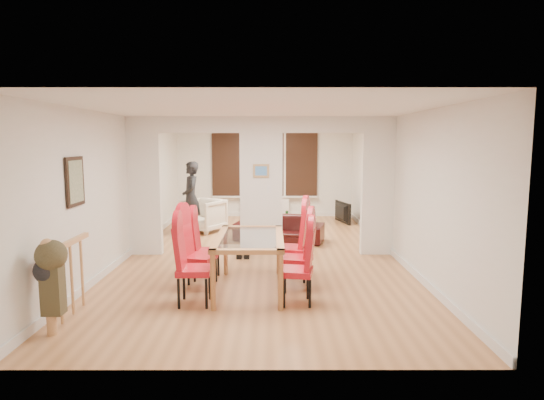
{
  "coord_description": "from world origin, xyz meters",
  "views": [
    {
      "loc": [
        0.2,
        -8.53,
        2.13
      ],
      "look_at": [
        0.2,
        0.6,
        0.96
      ],
      "focal_mm": 30.0,
      "sensor_mm": 36.0,
      "label": 1
    }
  ],
  "objects_px": {
    "sofa": "(279,228)",
    "armchair": "(203,215)",
    "dining_chair_la": "(194,264)",
    "dining_chair_ra": "(296,265)",
    "dining_chair_lc": "(206,247)",
    "dining_chair_rc": "(291,243)",
    "bowl": "(280,220)",
    "coffee_table": "(279,226)",
    "bottle": "(287,216)",
    "dining_chair_lb": "(198,252)",
    "television": "(339,212)",
    "dining_chair_rb": "(297,254)",
    "person": "(191,198)",
    "dining_table": "(250,263)"
  },
  "relations": [
    {
      "from": "coffee_table",
      "to": "bottle",
      "type": "xyz_separation_m",
      "value": [
        0.19,
        0.05,
        0.25
      ]
    },
    {
      "from": "dining_chair_ra",
      "to": "sofa",
      "type": "xyz_separation_m",
      "value": [
        -0.16,
        3.88,
        -0.24
      ]
    },
    {
      "from": "dining_chair_la",
      "to": "sofa",
      "type": "height_order",
      "value": "dining_chair_la"
    },
    {
      "from": "dining_table",
      "to": "dining_chair_rc",
      "type": "bearing_deg",
      "value": 39.71
    },
    {
      "from": "television",
      "to": "dining_chair_la",
      "type": "bearing_deg",
      "value": 141.11
    },
    {
      "from": "dining_chair_rb",
      "to": "sofa",
      "type": "bearing_deg",
      "value": 107.39
    },
    {
      "from": "bowl",
      "to": "dining_chair_ra",
      "type": "bearing_deg",
      "value": -88.52
    },
    {
      "from": "dining_chair_la",
      "to": "television",
      "type": "distance_m",
      "value": 6.76
    },
    {
      "from": "coffee_table",
      "to": "person",
      "type": "bearing_deg",
      "value": -172.05
    },
    {
      "from": "sofa",
      "to": "bowl",
      "type": "bearing_deg",
      "value": 102.45
    },
    {
      "from": "dining_table",
      "to": "person",
      "type": "xyz_separation_m",
      "value": [
        -1.56,
        4.12,
        0.45
      ]
    },
    {
      "from": "dining_chair_rb",
      "to": "dining_chair_lc",
      "type": "bearing_deg",
      "value": 172.96
    },
    {
      "from": "person",
      "to": "television",
      "type": "relative_size",
      "value": 1.76
    },
    {
      "from": "television",
      "to": "bowl",
      "type": "bearing_deg",
      "value": 109.73
    },
    {
      "from": "dining_table",
      "to": "bottle",
      "type": "relative_size",
      "value": 6.24
    },
    {
      "from": "dining_chair_rc",
      "to": "coffee_table",
      "type": "xyz_separation_m",
      "value": [
        -0.13,
        3.89,
        -0.46
      ]
    },
    {
      "from": "dining_chair_lb",
      "to": "coffee_table",
      "type": "xyz_separation_m",
      "value": [
        1.24,
        4.35,
        -0.44
      ]
    },
    {
      "from": "dining_chair_lb",
      "to": "sofa",
      "type": "bearing_deg",
      "value": 82.98
    },
    {
      "from": "dining_chair_lc",
      "to": "sofa",
      "type": "relative_size",
      "value": 0.54
    },
    {
      "from": "coffee_table",
      "to": "dining_chair_lb",
      "type": "bearing_deg",
      "value": -105.92
    },
    {
      "from": "bottle",
      "to": "coffee_table",
      "type": "bearing_deg",
      "value": -166.14
    },
    {
      "from": "dining_table",
      "to": "sofa",
      "type": "relative_size",
      "value": 0.9
    },
    {
      "from": "dining_chair_ra",
      "to": "bowl",
      "type": "distance_m",
      "value": 5.05
    },
    {
      "from": "dining_chair_rb",
      "to": "bowl",
      "type": "relative_size",
      "value": 5.37
    },
    {
      "from": "dining_chair_lc",
      "to": "dining_chair_ra",
      "type": "xyz_separation_m",
      "value": [
        1.34,
        -1.11,
        0.01
      ]
    },
    {
      "from": "armchair",
      "to": "coffee_table",
      "type": "xyz_separation_m",
      "value": [
        1.81,
        0.04,
        -0.28
      ]
    },
    {
      "from": "dining_chair_ra",
      "to": "person",
      "type": "xyz_separation_m",
      "value": [
        -2.2,
        4.67,
        0.33
      ]
    },
    {
      "from": "person",
      "to": "bowl",
      "type": "height_order",
      "value": "person"
    },
    {
      "from": "dining_table",
      "to": "dining_chair_ra",
      "type": "relative_size",
      "value": 1.64
    },
    {
      "from": "dining_chair_la",
      "to": "bowl",
      "type": "height_order",
      "value": "dining_chair_la"
    },
    {
      "from": "dining_chair_ra",
      "to": "television",
      "type": "height_order",
      "value": "dining_chair_ra"
    },
    {
      "from": "dining_chair_la",
      "to": "dining_chair_ra",
      "type": "height_order",
      "value": "dining_chair_la"
    },
    {
      "from": "sofa",
      "to": "armchair",
      "type": "xyz_separation_m",
      "value": [
        -1.8,
        1.03,
        0.11
      ]
    },
    {
      "from": "dining_chair_lc",
      "to": "dining_chair_rc",
      "type": "bearing_deg",
      "value": 0.13
    },
    {
      "from": "coffee_table",
      "to": "dining_table",
      "type": "bearing_deg",
      "value": -96.37
    },
    {
      "from": "television",
      "to": "coffee_table",
      "type": "bearing_deg",
      "value": 111.46
    },
    {
      "from": "dining_chair_rc",
      "to": "dining_chair_ra",
      "type": "bearing_deg",
      "value": -74.61
    },
    {
      "from": "dining_chair_lc",
      "to": "bowl",
      "type": "relative_size",
      "value": 5.1
    },
    {
      "from": "bottle",
      "to": "dining_chair_lb",
      "type": "bearing_deg",
      "value": -108.03
    },
    {
      "from": "dining_chair_lb",
      "to": "dining_chair_rc",
      "type": "xyz_separation_m",
      "value": [
        1.37,
        0.46,
        0.02
      ]
    },
    {
      "from": "armchair",
      "to": "bowl",
      "type": "relative_size",
      "value": 4.31
    },
    {
      "from": "dining_table",
      "to": "dining_chair_la",
      "type": "bearing_deg",
      "value": -141.02
    },
    {
      "from": "dining_chair_rc",
      "to": "bottle",
      "type": "relative_size",
      "value": 4.22
    },
    {
      "from": "coffee_table",
      "to": "bottle",
      "type": "distance_m",
      "value": 0.32
    },
    {
      "from": "dining_chair_lb",
      "to": "person",
      "type": "distance_m",
      "value": 4.16
    },
    {
      "from": "dining_chair_la",
      "to": "bottle",
      "type": "distance_m",
      "value": 5.21
    },
    {
      "from": "dining_chair_la",
      "to": "television",
      "type": "height_order",
      "value": "dining_chair_la"
    },
    {
      "from": "bottle",
      "to": "bowl",
      "type": "relative_size",
      "value": 1.37
    },
    {
      "from": "dining_chair_rc",
      "to": "armchair",
      "type": "bearing_deg",
      "value": 131.06
    },
    {
      "from": "dining_chair_lb",
      "to": "television",
      "type": "bearing_deg",
      "value": 76.06
    }
  ]
}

